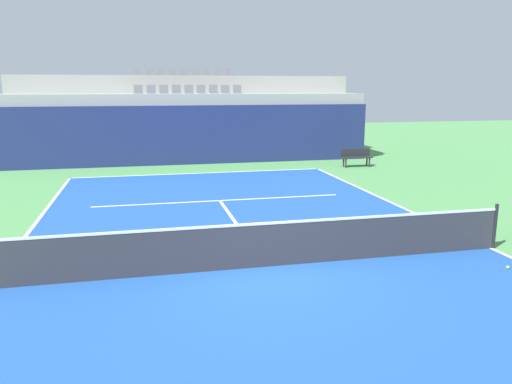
{
  "coord_description": "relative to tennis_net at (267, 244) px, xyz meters",
  "views": [
    {
      "loc": [
        -2.45,
        -9.65,
        3.73
      ],
      "look_at": [
        0.23,
        2.0,
        1.2
      ],
      "focal_mm": 34.9,
      "sensor_mm": 36.0,
      "label": 1
    }
  ],
  "objects": [
    {
      "name": "seating_row_upper",
      "position": [
        -0.0,
        18.61,
        3.95
      ],
      "size": [
        5.46,
        0.44,
        0.44
      ],
      "color": "slate",
      "rests_on": "stands_tier_upper"
    },
    {
      "name": "tennis_ball_0",
      "position": [
        4.88,
        -1.26,
        -0.47
      ],
      "size": [
        0.07,
        0.07,
        0.07
      ],
      "primitive_type": "sphere",
      "color": "#CCE033",
      "rests_on": "court_surface"
    },
    {
      "name": "ground_plane",
      "position": [
        0.0,
        0.0,
        -0.51
      ],
      "size": [
        80.0,
        80.0,
        0.0
      ],
      "primitive_type": "plane",
      "color": "#4C8C4C"
    },
    {
      "name": "seating_row_lower",
      "position": [
        -0.0,
        16.21,
        3.02
      ],
      "size": [
        5.46,
        0.44,
        0.44
      ],
      "color": "slate",
      "rests_on": "stands_tier_lower"
    },
    {
      "name": "sideline_right",
      "position": [
        5.45,
        0.0,
        -0.5
      ],
      "size": [
        0.1,
        24.0,
        0.0
      ],
      "primitive_type": "cube",
      "color": "white",
      "rests_on": "court_surface"
    },
    {
      "name": "court_surface",
      "position": [
        0.0,
        0.0,
        -0.5
      ],
      "size": [
        11.0,
        24.0,
        0.01
      ],
      "primitive_type": "cube",
      "color": "#1E4C99",
      "rests_on": "ground_plane"
    },
    {
      "name": "baseline_far",
      "position": [
        0.0,
        11.95,
        -0.5
      ],
      "size": [
        11.0,
        0.1,
        0.0
      ],
      "primitive_type": "cube",
      "color": "white",
      "rests_on": "court_surface"
    },
    {
      "name": "stands_tier_lower",
      "position": [
        0.0,
        16.12,
        1.19
      ],
      "size": [
        18.0,
        2.4,
        3.41
      ],
      "primitive_type": "cube",
      "color": "#9E9E99",
      "rests_on": "ground_plane"
    },
    {
      "name": "centre_service_line",
      "position": [
        0.0,
        3.2,
        -0.5
      ],
      "size": [
        0.1,
        6.4,
        0.0
      ],
      "primitive_type": "cube",
      "color": "white",
      "rests_on": "court_surface"
    },
    {
      "name": "service_line_far",
      "position": [
        0.0,
        6.4,
        -0.5
      ],
      "size": [
        8.26,
        0.1,
        0.0
      ],
      "primitive_type": "cube",
      "color": "white",
      "rests_on": "court_surface"
    },
    {
      "name": "back_wall",
      "position": [
        0.0,
        14.77,
        0.92
      ],
      "size": [
        18.0,
        0.3,
        2.86
      ],
      "primitive_type": "cube",
      "color": "navy",
      "rests_on": "ground_plane"
    },
    {
      "name": "stands_tier_upper",
      "position": [
        0.0,
        18.52,
        1.66
      ],
      "size": [
        18.0,
        2.4,
        4.33
      ],
      "primitive_type": "cube",
      "color": "#9E9E99",
      "rests_on": "ground_plane"
    },
    {
      "name": "player_bench",
      "position": [
        7.48,
        12.2,
        -0.0
      ],
      "size": [
        1.5,
        0.4,
        0.85
      ],
      "color": "#232328",
      "rests_on": "ground_plane"
    },
    {
      "name": "tennis_net",
      "position": [
        0.0,
        0.0,
        0.0
      ],
      "size": [
        11.08,
        0.08,
        1.07
      ],
      "color": "black",
      "rests_on": "court_surface"
    }
  ]
}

